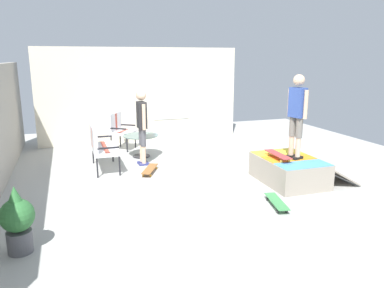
# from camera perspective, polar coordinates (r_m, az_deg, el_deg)

# --- Properties ---
(ground_plane) EXTENTS (12.00, 12.00, 0.10)m
(ground_plane) POSITION_cam_1_polar(r_m,az_deg,el_deg) (8.07, 1.15, -5.20)
(ground_plane) COLOR #A8A8A3
(house_facade) EXTENTS (0.23, 6.00, 2.80)m
(house_facade) POSITION_cam_1_polar(r_m,az_deg,el_deg) (11.26, -7.79, 7.49)
(house_facade) COLOR beige
(house_facade) RESTS_ON ground_plane
(skate_ramp) EXTENTS (1.49, 1.76, 0.52)m
(skate_ramp) POSITION_cam_1_polar(r_m,az_deg,el_deg) (7.83, 14.94, -3.89)
(skate_ramp) COLOR gray
(skate_ramp) RESTS_ON ground_plane
(patio_bench) EXTENTS (1.25, 0.56, 1.02)m
(patio_bench) POSITION_cam_1_polar(r_m,az_deg,el_deg) (8.56, -14.11, 0.09)
(patio_bench) COLOR black
(patio_bench) RESTS_ON ground_plane
(patio_chair_near_house) EXTENTS (0.82, 0.80, 1.02)m
(patio_chair_near_house) POSITION_cam_1_polar(r_m,az_deg,el_deg) (10.40, -11.20, 2.52)
(patio_chair_near_house) COLOR black
(patio_chair_near_house) RESTS_ON ground_plane
(patio_table) EXTENTS (0.90, 0.90, 0.57)m
(patio_table) POSITION_cam_1_polar(r_m,az_deg,el_deg) (9.54, -7.92, 0.41)
(patio_table) COLOR black
(patio_table) RESTS_ON ground_plane
(person_watching) EXTENTS (0.48, 0.26, 1.77)m
(person_watching) POSITION_cam_1_polar(r_m,az_deg,el_deg) (8.71, -7.77, 3.48)
(person_watching) COLOR navy
(person_watching) RESTS_ON ground_plane
(person_skater) EXTENTS (0.47, 0.31, 1.67)m
(person_skater) POSITION_cam_1_polar(r_m,az_deg,el_deg) (7.55, 15.95, 5.02)
(person_skater) COLOR black
(person_skater) RESTS_ON skate_ramp
(skateboard_by_bench) EXTENTS (0.81, 0.53, 0.10)m
(skateboard_by_bench) POSITION_cam_1_polar(r_m,az_deg,el_deg) (8.26, -6.53, -3.88)
(skateboard_by_bench) COLOR brown
(skateboard_by_bench) RESTS_ON ground_plane
(skateboard_spare) EXTENTS (0.82, 0.37, 0.10)m
(skateboard_spare) POSITION_cam_1_polar(r_m,az_deg,el_deg) (6.58, 12.95, -8.69)
(skateboard_spare) COLOR #3F8C4C
(skateboard_spare) RESTS_ON ground_plane
(skateboard_on_ramp) EXTENTS (0.81, 0.23, 0.10)m
(skateboard_on_ramp) POSITION_cam_1_polar(r_m,az_deg,el_deg) (7.59, 13.14, -1.62)
(skateboard_on_ramp) COLOR #B23838
(skateboard_on_ramp) RESTS_ON skate_ramp
(potted_plant) EXTENTS (0.44, 0.44, 0.92)m
(potted_plant) POSITION_cam_1_polar(r_m,az_deg,el_deg) (5.36, -25.41, -10.48)
(potted_plant) COLOR #515156
(potted_plant) RESTS_ON ground_plane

